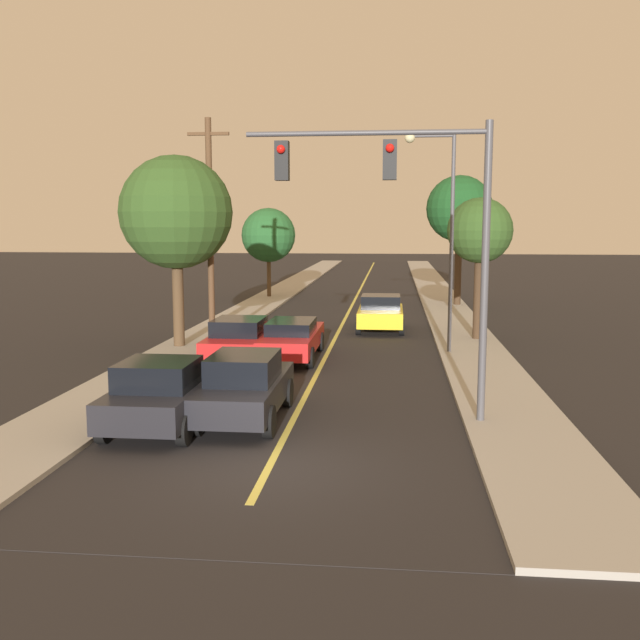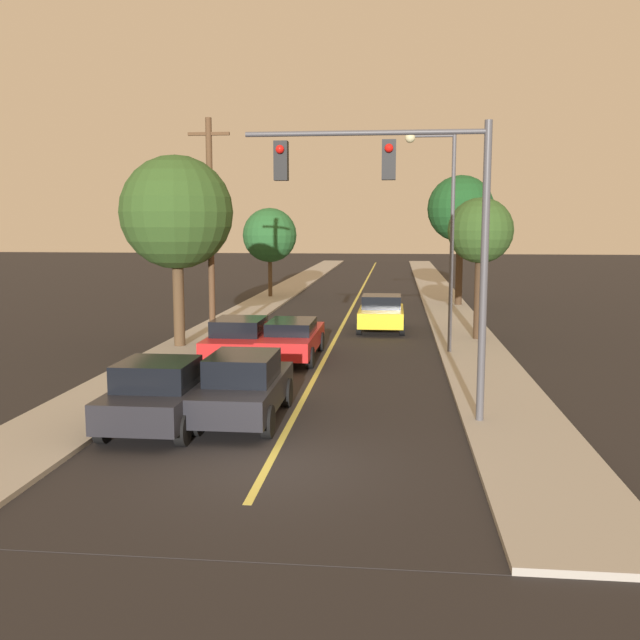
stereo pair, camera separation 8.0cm
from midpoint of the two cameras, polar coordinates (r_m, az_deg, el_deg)
The scene contains 16 objects.
ground_plane at distance 14.34m, azimuth -4.21°, elevation -11.58°, with size 200.00×200.00×0.00m, color black.
road_surface at distance 49.60m, azimuth 3.08°, elevation 2.25°, with size 8.15×80.00×0.01m.
sidewalk_left at distance 50.14m, azimuth -3.01°, elevation 2.37°, with size 2.50×80.00×0.12m.
sidewalk_right at distance 49.62m, azimuth 9.24°, elevation 2.22°, with size 2.50×80.00×0.12m.
car_near_lane_front at distance 17.29m, azimuth -6.14°, elevation -5.32°, with size 1.85×4.46×1.66m.
car_near_lane_second at distance 25.04m, azimuth -2.34°, elevation -1.44°, with size 1.87×5.18×1.39m.
car_outer_lane_front at distance 16.90m, azimuth -12.78°, elevation -5.82°, with size 2.00×3.85×1.64m.
car_outer_lane_second at distance 25.04m, azimuth -6.51°, elevation -1.45°, with size 2.02×4.50×1.47m.
car_far_oncoming at distance 31.71m, azimuth 4.80°, elevation 0.58°, with size 2.06×4.04×1.58m.
traffic_signal_mast at distance 16.72m, azimuth 7.09°, elevation 8.84°, with size 5.64×0.42×6.92m.
streetlamp_right at distance 25.92m, azimuth 9.60°, elevation 8.34°, with size 1.79×0.36×7.80m.
utility_pole_left at distance 27.94m, azimuth -8.87°, elevation 7.31°, with size 1.60×0.24×8.58m.
tree_left_near at distance 27.31m, azimuth -11.54°, elevation 8.39°, with size 4.21×4.21×7.14m.
tree_left_far at distance 45.46m, azimuth -4.19°, elevation 6.78°, with size 3.42×3.42×5.59m.
tree_right_near at distance 29.16m, azimuth 12.60°, elevation 6.89°, with size 2.60×2.60×5.64m.
tree_right_far at distance 41.44m, azimuth 11.04°, elevation 8.69°, with size 3.74×3.74×7.32m.
Camera 1 is at (2.37, -13.32, 4.73)m, focal length 40.00 mm.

